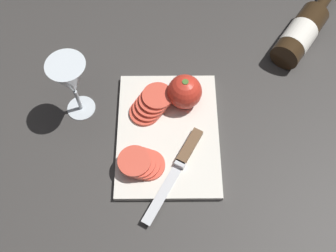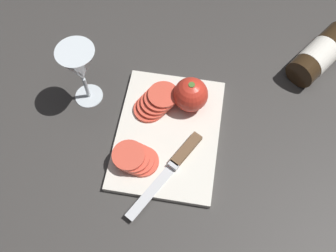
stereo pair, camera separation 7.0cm
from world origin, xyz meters
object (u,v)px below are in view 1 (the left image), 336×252
(knife, at_px, (184,155))
(tomato_slice_stack_far, at_px, (151,104))
(wine_bottle, at_px, (302,32))
(wine_glass, at_px, (71,80))
(tomato_slice_stack_near, at_px, (142,163))
(whole_tomato, at_px, (185,92))

(knife, relative_size, tomato_slice_stack_far, 2.15)
(wine_bottle, height_order, wine_glass, wine_glass)
(wine_glass, distance_m, tomato_slice_stack_far, 0.19)
(wine_glass, relative_size, tomato_slice_stack_far, 1.68)
(wine_bottle, distance_m, tomato_slice_stack_near, 0.55)
(whole_tomato, distance_m, tomato_slice_stack_near, 0.19)
(knife, bearing_deg, tomato_slice_stack_far, -119.94)
(wine_glass, relative_size, knife, 0.78)
(wine_bottle, height_order, whole_tomato, whole_tomato)
(whole_tomato, relative_size, tomato_slice_stack_near, 0.80)
(tomato_slice_stack_far, bearing_deg, knife, -149.06)
(wine_bottle, xyz_separation_m, wine_glass, (-0.21, 0.56, 0.08))
(wine_bottle, distance_m, wine_glass, 0.60)
(wine_bottle, relative_size, tomato_slice_stack_near, 2.75)
(wine_glass, relative_size, whole_tomato, 2.11)
(wine_bottle, distance_m, whole_tomato, 0.37)
(tomato_slice_stack_near, relative_size, tomato_slice_stack_far, 0.99)
(wine_glass, height_order, tomato_slice_stack_near, wine_glass)
(whole_tomato, xyz_separation_m, tomato_slice_stack_near, (-0.17, 0.10, -0.03))
(tomato_slice_stack_far, bearing_deg, wine_bottle, -61.00)
(wine_glass, distance_m, whole_tomato, 0.26)
(wine_bottle, height_order, tomato_slice_stack_far, wine_bottle)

